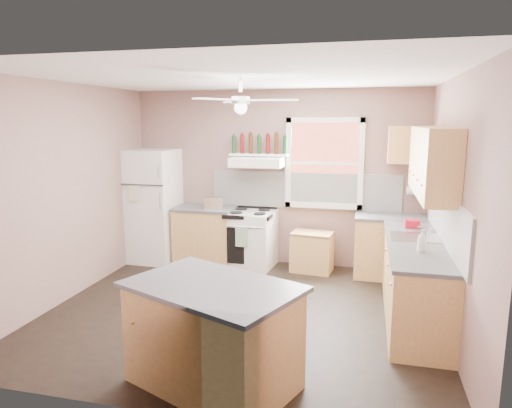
% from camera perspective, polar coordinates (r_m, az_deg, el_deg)
% --- Properties ---
extents(floor, '(4.50, 4.50, 0.00)m').
position_cam_1_polar(floor, '(5.56, -1.78, -13.28)').
color(floor, black).
rests_on(floor, ground).
extents(ceiling, '(4.50, 4.50, 0.00)m').
position_cam_1_polar(ceiling, '(5.12, -1.95, 15.62)').
color(ceiling, white).
rests_on(ceiling, ground).
extents(wall_back, '(4.50, 0.05, 2.70)m').
position_cam_1_polar(wall_back, '(7.12, 2.49, 3.26)').
color(wall_back, '#82615A').
rests_on(wall_back, ground).
extents(wall_right, '(0.05, 4.00, 2.70)m').
position_cam_1_polar(wall_right, '(5.07, 23.75, -0.53)').
color(wall_right, '#82615A').
rests_on(wall_right, ground).
extents(wall_left, '(0.05, 4.00, 2.70)m').
position_cam_1_polar(wall_left, '(6.17, -22.67, 1.36)').
color(wall_left, '#82615A').
rests_on(wall_left, ground).
extents(backsplash_back, '(2.90, 0.03, 0.55)m').
position_cam_1_polar(backsplash_back, '(7.04, 6.01, 1.69)').
color(backsplash_back, white).
rests_on(backsplash_back, wall_back).
extents(backsplash_right, '(0.03, 2.60, 0.55)m').
position_cam_1_polar(backsplash_right, '(5.39, 22.66, -1.75)').
color(backsplash_right, white).
rests_on(backsplash_right, wall_right).
extents(window_view, '(1.00, 0.02, 1.20)m').
position_cam_1_polar(window_view, '(6.95, 8.54, 5.05)').
color(window_view, brown).
rests_on(window_view, wall_back).
extents(window_frame, '(1.16, 0.07, 1.36)m').
position_cam_1_polar(window_frame, '(6.92, 8.52, 5.03)').
color(window_frame, white).
rests_on(window_frame, wall_back).
extents(refrigerator, '(0.78, 0.76, 1.78)m').
position_cam_1_polar(refrigerator, '(7.47, -12.81, -0.21)').
color(refrigerator, white).
rests_on(refrigerator, floor).
extents(base_cabinet_left, '(0.90, 0.60, 0.86)m').
position_cam_1_polar(base_cabinet_left, '(7.27, -6.32, -4.03)').
color(base_cabinet_left, '#A67F45').
rests_on(base_cabinet_left, floor).
extents(counter_left, '(0.92, 0.62, 0.04)m').
position_cam_1_polar(counter_left, '(7.17, -6.39, -0.55)').
color(counter_left, '#454548').
rests_on(counter_left, base_cabinet_left).
extents(toaster, '(0.31, 0.23, 0.18)m').
position_cam_1_polar(toaster, '(6.99, -5.33, 0.10)').
color(toaster, silver).
rests_on(toaster, counter_left).
extents(stove, '(0.77, 0.70, 0.86)m').
position_cam_1_polar(stove, '(7.05, -0.69, -4.41)').
color(stove, white).
rests_on(stove, floor).
extents(range_hood, '(0.78, 0.50, 0.14)m').
position_cam_1_polar(range_hood, '(6.88, 0.17, 5.28)').
color(range_hood, white).
rests_on(range_hood, wall_back).
extents(bottle_shelf, '(0.90, 0.26, 0.03)m').
position_cam_1_polar(bottle_shelf, '(6.98, 0.40, 6.18)').
color(bottle_shelf, white).
rests_on(bottle_shelf, range_hood).
extents(cart, '(0.63, 0.46, 0.59)m').
position_cam_1_polar(cart, '(6.90, 7.00, -5.98)').
color(cart, '#A67F45').
rests_on(cart, floor).
extents(base_cabinet_corner, '(1.00, 0.60, 0.86)m').
position_cam_1_polar(base_cabinet_corner, '(6.86, 16.43, -5.27)').
color(base_cabinet_corner, '#A67F45').
rests_on(base_cabinet_corner, floor).
extents(base_cabinet_right, '(0.60, 2.20, 0.86)m').
position_cam_1_polar(base_cabinet_right, '(5.55, 19.17, -9.18)').
color(base_cabinet_right, '#A67F45').
rests_on(base_cabinet_right, floor).
extents(counter_corner, '(1.02, 0.62, 0.04)m').
position_cam_1_polar(counter_corner, '(6.76, 16.63, -1.60)').
color(counter_corner, '#454548').
rests_on(counter_corner, base_cabinet_corner).
extents(counter_right, '(0.62, 2.22, 0.04)m').
position_cam_1_polar(counter_right, '(5.41, 19.35, -4.68)').
color(counter_right, '#454548').
rests_on(counter_right, base_cabinet_right).
extents(sink, '(0.55, 0.45, 0.03)m').
position_cam_1_polar(sink, '(5.60, 19.17, -4.01)').
color(sink, silver).
rests_on(sink, counter_right).
extents(faucet, '(0.03, 0.03, 0.14)m').
position_cam_1_polar(faucet, '(5.61, 20.84, -3.33)').
color(faucet, silver).
rests_on(faucet, sink).
extents(upper_cabinet_right, '(0.33, 1.80, 0.76)m').
position_cam_1_polar(upper_cabinet_right, '(5.48, 21.18, 4.95)').
color(upper_cabinet_right, '#A67F45').
rests_on(upper_cabinet_right, wall_right).
extents(upper_cabinet_corner, '(0.60, 0.33, 0.52)m').
position_cam_1_polar(upper_cabinet_corner, '(6.77, 18.72, 7.03)').
color(upper_cabinet_corner, '#A67F45').
rests_on(upper_cabinet_corner, wall_back).
extents(paper_towel, '(0.26, 0.12, 0.12)m').
position_cam_1_polar(paper_towel, '(6.88, 19.38, 1.58)').
color(paper_towel, white).
rests_on(paper_towel, wall_back).
extents(island, '(1.54, 1.28, 0.86)m').
position_cam_1_polar(island, '(4.03, -5.39, -16.26)').
color(island, '#A67F45').
rests_on(island, floor).
extents(island_top, '(1.65, 1.39, 0.04)m').
position_cam_1_polar(island_top, '(3.85, -5.50, -10.26)').
color(island_top, '#454548').
rests_on(island_top, island).
extents(ceiling_fan_hub, '(0.20, 0.20, 0.08)m').
position_cam_1_polar(ceiling_fan_hub, '(5.10, -1.93, 12.82)').
color(ceiling_fan_hub, white).
rests_on(ceiling_fan_hub, ceiling).
extents(soap_bottle, '(0.13, 0.13, 0.24)m').
position_cam_1_polar(soap_bottle, '(4.99, 20.04, -4.33)').
color(soap_bottle, silver).
rests_on(soap_bottle, counter_right).
extents(red_caddy, '(0.19, 0.13, 0.10)m').
position_cam_1_polar(red_caddy, '(6.08, 18.94, -2.36)').
color(red_caddy, '#B00F1F').
rests_on(red_caddy, counter_right).
extents(wine_bottles, '(0.86, 0.06, 0.31)m').
position_cam_1_polar(wine_bottles, '(6.97, 0.42, 7.48)').
color(wine_bottles, '#143819').
rests_on(wine_bottles, bottle_shelf).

